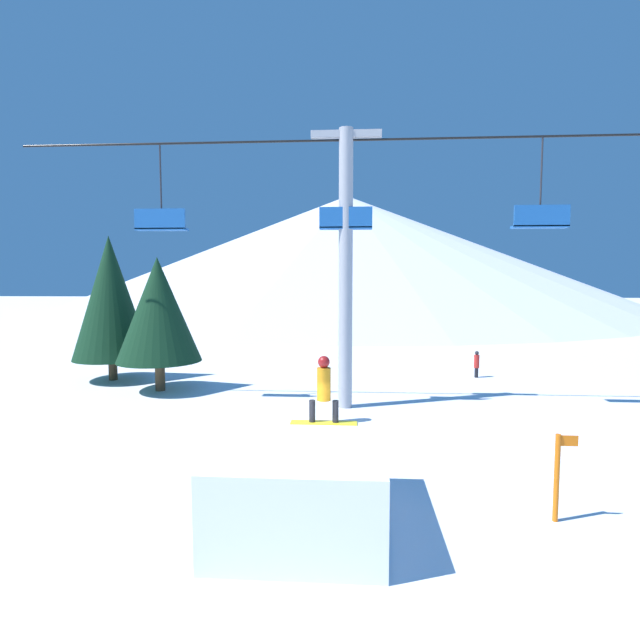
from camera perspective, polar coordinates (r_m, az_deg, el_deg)
ground_plane at (r=9.70m, az=-3.48°, el=-23.27°), size 220.00×220.00×0.00m
mountain_ridge at (r=73.81m, az=3.10°, el=7.65°), size 81.19×81.19×16.41m
snow_ramp at (r=9.71m, az=-2.06°, el=-17.97°), size 2.96×3.63×1.61m
snowboarder at (r=10.21m, az=0.44°, el=-7.93°), size 1.36×0.28×1.39m
chairlift at (r=17.39m, az=2.95°, el=8.00°), size 22.91×0.49×9.63m
pine_tree_near at (r=21.03m, az=-18.00°, el=1.13°), size 3.36×3.36×5.41m
pine_tree_far at (r=23.97m, az=-22.83°, el=2.36°), size 3.35×3.35×6.43m
trail_marker at (r=10.72m, az=25.51°, el=-15.70°), size 0.41×0.10×1.67m
distant_skier at (r=24.05m, az=17.46°, el=-4.72°), size 0.24×0.24×1.23m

